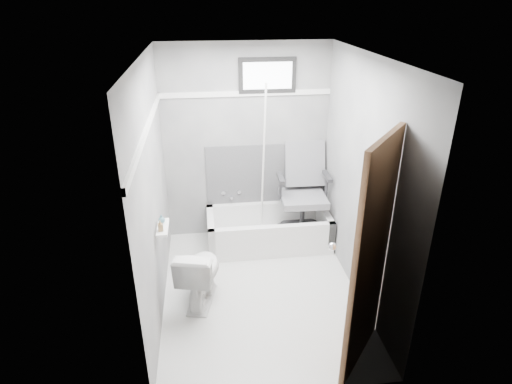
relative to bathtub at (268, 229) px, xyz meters
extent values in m
plane|color=white|center=(-0.23, -0.93, -0.21)|extent=(2.60, 2.60, 0.00)
plane|color=silver|center=(-0.23, -0.93, 2.19)|extent=(2.60, 2.60, 0.00)
cube|color=slate|center=(-0.23, 0.37, 0.99)|extent=(2.00, 0.02, 2.40)
cube|color=slate|center=(-0.23, -2.23, 0.99)|extent=(2.00, 0.02, 2.40)
cube|color=slate|center=(-1.23, -0.93, 0.99)|extent=(0.02, 2.60, 2.40)
cube|color=slate|center=(0.77, -0.93, 0.99)|extent=(0.02, 2.60, 2.40)
imported|color=white|center=(-0.85, -0.99, 0.12)|extent=(0.52, 0.74, 0.66)
cube|color=#4C4C4F|center=(0.02, 0.36, 0.59)|extent=(1.50, 0.02, 0.78)
cube|color=white|center=(-0.23, 0.36, 1.61)|extent=(2.00, 0.02, 0.06)
cube|color=white|center=(-1.22, -0.93, 1.61)|extent=(0.02, 2.60, 0.06)
cylinder|color=white|center=(-0.05, 0.13, 0.84)|extent=(0.02, 0.34, 1.93)
cube|color=white|center=(-1.16, -1.03, 0.69)|extent=(0.10, 0.32, 0.02)
imported|color=olive|center=(-1.17, -1.11, 0.76)|extent=(0.05, 0.05, 0.10)
imported|color=teal|center=(-1.17, -0.97, 0.75)|extent=(0.09, 0.09, 0.08)
camera|label=1|loc=(-0.74, -4.56, 2.67)|focal=30.00mm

